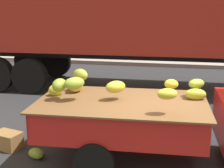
{
  "coord_description": "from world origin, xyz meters",
  "views": [
    {
      "loc": [
        0.02,
        -5.35,
        2.74
      ],
      "look_at": [
        -1.18,
        0.5,
        1.25
      ],
      "focal_mm": 53.08,
      "sensor_mm": 36.0,
      "label": 1
    }
  ],
  "objects": [
    {
      "name": "produce_crate",
      "position": [
        -3.13,
        0.01,
        0.16
      ],
      "size": [
        0.6,
        0.49,
        0.31
      ],
      "primitive_type": "cube",
      "rotation": [
        0.0,
        0.0,
        -0.27
      ],
      "color": "olive",
      "rests_on": "ground"
    },
    {
      "name": "ground",
      "position": [
        0.0,
        0.0,
        0.0
      ],
      "size": [
        220.0,
        220.0,
        0.0
      ],
      "primitive_type": "plane",
      "color": "#28282B"
    },
    {
      "name": "semi_trailer",
      "position": [
        -0.92,
        5.05,
        2.54
      ],
      "size": [
        12.06,
        2.88,
        3.95
      ],
      "rotation": [
        0.0,
        0.0,
        0.02
      ],
      "color": "maroon",
      "rests_on": "ground"
    },
    {
      "name": "curb_strip",
      "position": [
        0.0,
        9.16,
        0.08
      ],
      "size": [
        80.0,
        0.8,
        0.16
      ],
      "primitive_type": "cube",
      "color": "gray",
      "rests_on": "ground"
    },
    {
      "name": "fallen_banana_bunch_near_tailgate",
      "position": [
        -2.42,
        -0.27,
        0.09
      ],
      "size": [
        0.4,
        0.37,
        0.18
      ],
      "primitive_type": "ellipsoid",
      "rotation": [
        0.0,
        0.0,
        5.79
      ],
      "color": "olive",
      "rests_on": "ground"
    }
  ]
}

